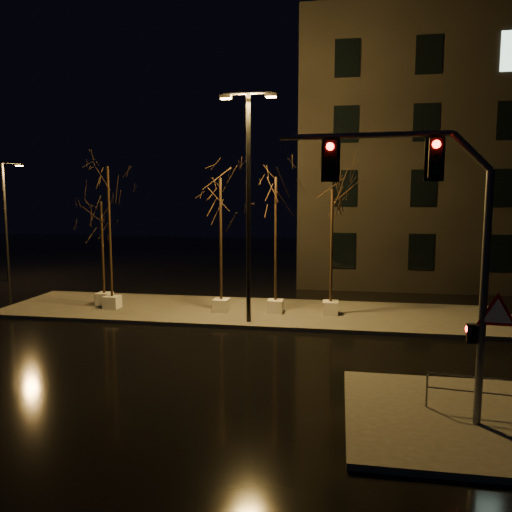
# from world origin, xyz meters

# --- Properties ---
(ground) EXTENTS (90.00, 90.00, 0.00)m
(ground) POSITION_xyz_m (0.00, 0.00, 0.00)
(ground) COLOR black
(ground) RESTS_ON ground
(median) EXTENTS (22.00, 5.00, 0.15)m
(median) POSITION_xyz_m (0.00, 6.00, 0.07)
(median) COLOR #44423D
(median) RESTS_ON ground
(sidewalk_corner) EXTENTS (7.00, 5.00, 0.15)m
(sidewalk_corner) POSITION_xyz_m (7.50, -3.50, 0.07)
(sidewalk_corner) COLOR #44423D
(sidewalk_corner) RESTS_ON ground
(building) EXTENTS (25.00, 12.00, 15.00)m
(building) POSITION_xyz_m (14.00, 18.00, 7.50)
(building) COLOR black
(building) RESTS_ON ground
(tree_0) EXTENTS (1.80, 1.80, 4.84)m
(tree_0) POSITION_xyz_m (-6.81, 6.05, 3.82)
(tree_0) COLOR silver
(tree_0) RESTS_ON median
(tree_1) EXTENTS (1.80, 1.80, 6.40)m
(tree_1) POSITION_xyz_m (-6.13, 5.42, 5.00)
(tree_1) COLOR silver
(tree_1) RESTS_ON median
(tree_2) EXTENTS (1.80, 1.80, 5.87)m
(tree_2) POSITION_xyz_m (-1.19, 5.58, 4.60)
(tree_2) COLOR silver
(tree_2) RESTS_ON median
(tree_3) EXTENTS (1.80, 1.80, 5.90)m
(tree_3) POSITION_xyz_m (1.13, 5.79, 4.63)
(tree_3) COLOR silver
(tree_3) RESTS_ON median
(tree_4) EXTENTS (1.80, 1.80, 5.38)m
(tree_4) POSITION_xyz_m (3.46, 5.90, 4.23)
(tree_4) COLOR silver
(tree_4) RESTS_ON median
(traffic_signal_mast) EXTENTS (5.18, 0.43, 6.33)m
(traffic_signal_mast) POSITION_xyz_m (5.82, -3.78, 4.31)
(traffic_signal_mast) COLOR #5B5E63
(traffic_signal_mast) RESTS_ON sidewalk_corner
(streetlight_main) EXTENTS (2.21, 0.31, 8.84)m
(streetlight_main) POSITION_xyz_m (0.28, 4.10, 5.25)
(streetlight_main) COLOR black
(streetlight_main) RESTS_ON median
(streetlight_far) EXTENTS (1.38, 0.25, 7.06)m
(streetlight_far) POSITION_xyz_m (-15.77, 11.87, 3.88)
(streetlight_far) COLOR black
(streetlight_far) RESTS_ON ground
(guard_rail_a) EXTENTS (1.97, 0.27, 0.85)m
(guard_rail_a) POSITION_xyz_m (6.86, -3.23, 0.71)
(guard_rail_a) COLOR #5B5E63
(guard_rail_a) RESTS_ON sidewalk_corner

